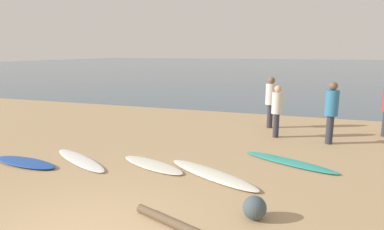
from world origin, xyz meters
TOP-DOWN VIEW (x-y plane):
  - ground_plane at (0.00, 10.00)m, footprint 120.00×120.00m
  - ocean_water at (0.00, 60.63)m, footprint 140.00×100.00m
  - surfboard_0 at (-3.42, 2.50)m, footprint 1.96×0.74m
  - surfboard_1 at (-2.30, 3.09)m, footprint 2.27×1.48m
  - surfboard_2 at (-0.46, 3.36)m, footprint 1.97×1.22m
  - surfboard_3 at (1.04, 3.21)m, footprint 2.44×1.63m
  - surfboard_4 at (2.61, 4.60)m, footprint 2.34×1.37m
  - person_0 at (3.64, 6.72)m, footprint 0.37×0.37m
  - person_1 at (1.80, 8.22)m, footprint 0.36×0.36m
  - person_2 at (2.11, 6.96)m, footprint 0.33×0.33m
  - driftwood_log at (1.03, 1.04)m, footprint 1.51×0.67m
  - beach_rock_near at (2.17, 1.69)m, footprint 0.39×0.39m

SIDE VIEW (x-z plane):
  - ground_plane at x=0.00m, z-range -0.20..0.00m
  - ocean_water at x=0.00m, z-range 0.00..0.00m
  - surfboard_2 at x=-0.46m, z-range 0.00..0.07m
  - surfboard_4 at x=2.61m, z-range 0.00..0.07m
  - surfboard_1 at x=-2.30m, z-range 0.00..0.07m
  - surfboard_0 at x=-3.42m, z-range 0.00..0.09m
  - surfboard_3 at x=1.04m, z-range 0.00..0.09m
  - driftwood_log at x=1.03m, z-range 0.00..0.14m
  - beach_rock_near at x=2.17m, z-range 0.00..0.39m
  - person_2 at x=2.11m, z-range 0.15..1.79m
  - person_1 at x=1.80m, z-range 0.16..1.96m
  - person_0 at x=3.64m, z-range 0.16..1.98m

